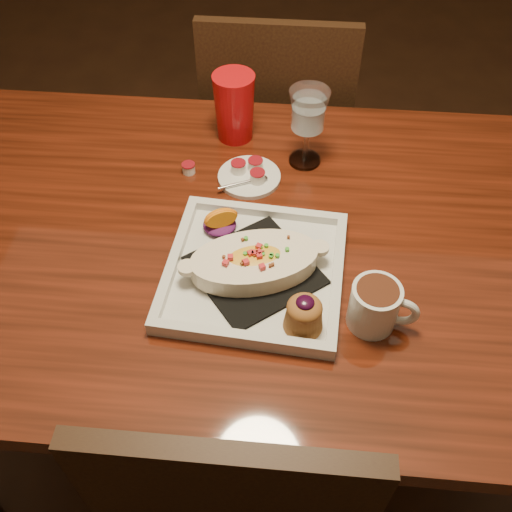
# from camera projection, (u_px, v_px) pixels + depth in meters

# --- Properties ---
(floor) EXTENTS (7.00, 7.00, 0.00)m
(floor) POSITION_uv_depth(u_px,v_px,m) (258.00, 408.00, 1.69)
(floor) COLOR #311C10
(floor) RESTS_ON ground
(table) EXTENTS (1.50, 0.90, 0.75)m
(table) POSITION_uv_depth(u_px,v_px,m) (259.00, 267.00, 1.19)
(table) COLOR #621E0E
(table) RESTS_ON floor
(chair_far) EXTENTS (0.42, 0.42, 0.93)m
(chair_far) POSITION_uv_depth(u_px,v_px,m) (277.00, 138.00, 1.72)
(chair_far) COLOR black
(chair_far) RESTS_ON floor
(plate) EXTENTS (0.34, 0.34, 0.08)m
(plate) POSITION_uv_depth(u_px,v_px,m) (258.00, 269.00, 1.03)
(plate) COLOR silver
(plate) RESTS_ON table
(coffee_mug) EXTENTS (0.12, 0.08, 0.09)m
(coffee_mug) POSITION_uv_depth(u_px,v_px,m) (376.00, 305.00, 0.95)
(coffee_mug) COLOR silver
(coffee_mug) RESTS_ON table
(goblet) EXTENTS (0.09, 0.09, 0.18)m
(goblet) POSITION_uv_depth(u_px,v_px,m) (308.00, 114.00, 1.18)
(goblet) COLOR silver
(goblet) RESTS_ON table
(saucer) EXTENTS (0.14, 0.14, 0.09)m
(saucer) POSITION_uv_depth(u_px,v_px,m) (249.00, 175.00, 1.22)
(saucer) COLOR silver
(saucer) RESTS_ON table
(creamer_loose) EXTENTS (0.03, 0.03, 0.02)m
(creamer_loose) POSITION_uv_depth(u_px,v_px,m) (189.00, 168.00, 1.24)
(creamer_loose) COLOR white
(creamer_loose) RESTS_ON table
(red_tumbler) EXTENTS (0.09, 0.09, 0.16)m
(red_tumbler) POSITION_uv_depth(u_px,v_px,m) (234.00, 107.00, 1.27)
(red_tumbler) COLOR red
(red_tumbler) RESTS_ON table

